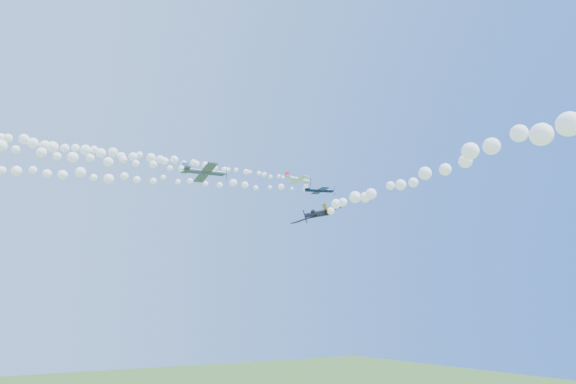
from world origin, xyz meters
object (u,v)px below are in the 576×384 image
plane_grey (205,172)px  plane_black (316,214)px  plane_white (298,179)px  plane_navy (320,190)px

plane_grey → plane_black: 22.64m
plane_white → plane_black: size_ratio=1.01×
plane_white → plane_black: bearing=-116.6°
plane_white → plane_black: 46.17m
plane_black → plane_white: bearing=-22.2°
plane_grey → plane_white: bearing=36.2°
plane_navy → plane_grey: (-27.70, -4.99, -1.59)m
plane_grey → plane_black: bearing=-54.5°
plane_navy → plane_grey: plane_navy is taller
plane_navy → plane_black: plane_navy is taller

